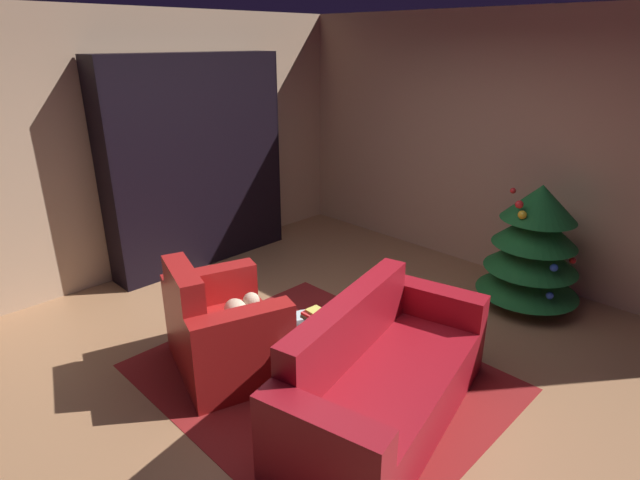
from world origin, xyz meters
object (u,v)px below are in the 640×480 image
(bookshelf_unit, at_px, (208,166))
(decorated_tree, at_px, (533,247))
(couch_red, at_px, (381,381))
(bottle_on_table, at_px, (333,325))
(book_stack_on_table, at_px, (317,320))
(coffee_table, at_px, (315,334))
(armchair_red, at_px, (223,332))

(bookshelf_unit, xyz_separation_m, decorated_tree, (3.12, 1.44, -0.49))
(couch_red, bearing_deg, bookshelf_unit, 165.73)
(bookshelf_unit, bearing_deg, bottle_on_table, -16.17)
(couch_red, height_order, bottle_on_table, couch_red)
(couch_red, relative_size, book_stack_on_table, 9.67)
(couch_red, bearing_deg, coffee_table, 178.93)
(bottle_on_table, bearing_deg, couch_red, -3.11)
(couch_red, bearing_deg, armchair_red, -161.62)
(couch_red, distance_m, decorated_tree, 2.26)
(armchair_red, xyz_separation_m, couch_red, (1.22, 0.40, -0.03))
(book_stack_on_table, bearing_deg, bottle_on_table, -2.97)
(couch_red, relative_size, decorated_tree, 1.63)
(couch_red, xyz_separation_m, decorated_tree, (-0.00, 2.23, 0.31))
(bottle_on_table, bearing_deg, bookshelf_unit, 163.83)
(decorated_tree, bearing_deg, bookshelf_unit, -155.26)
(bottle_on_table, bearing_deg, armchair_red, -149.99)
(armchair_red, bearing_deg, decorated_tree, 65.33)
(bookshelf_unit, bearing_deg, book_stack_on_table, -16.98)
(armchair_red, height_order, coffee_table, armchair_red)
(book_stack_on_table, xyz_separation_m, decorated_tree, (0.63, 2.20, 0.12))
(armchair_red, height_order, bottle_on_table, armchair_red)
(couch_red, xyz_separation_m, bottle_on_table, (-0.47, 0.03, 0.21))
(armchair_red, distance_m, coffee_table, 0.71)
(book_stack_on_table, xyz_separation_m, bottle_on_table, (0.16, -0.01, 0.02))
(coffee_table, xyz_separation_m, book_stack_on_table, (0.00, 0.02, 0.11))
(bookshelf_unit, bearing_deg, couch_red, -14.27)
(book_stack_on_table, bearing_deg, armchair_red, -143.07)
(bookshelf_unit, bearing_deg, coffee_table, -17.48)
(bottle_on_table, bearing_deg, coffee_table, -175.29)
(couch_red, relative_size, coffee_table, 3.24)
(bookshelf_unit, height_order, bottle_on_table, bookshelf_unit)
(coffee_table, distance_m, bottle_on_table, 0.22)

